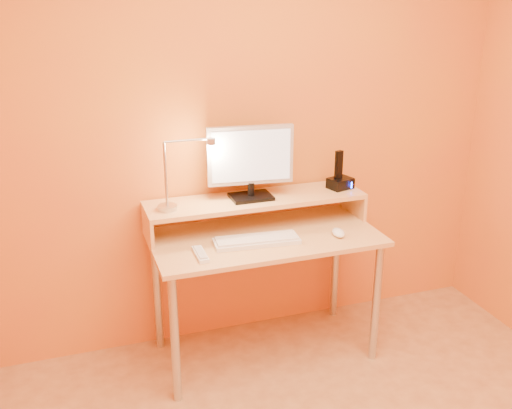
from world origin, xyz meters
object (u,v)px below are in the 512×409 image
object	(u,v)px
mouse	(338,233)
monitor_panel	(250,155)
lamp_base	(167,208)
remote_control	(200,254)
keyboard	(257,241)
phone_dock	(340,183)

from	to	relation	value
mouse	monitor_panel	bearing A→B (deg)	153.20
lamp_base	remote_control	world-z (taller)	lamp_base
lamp_base	keyboard	distance (m)	0.49
monitor_panel	phone_dock	world-z (taller)	monitor_panel
monitor_panel	lamp_base	bearing A→B (deg)	-168.44
phone_dock	keyboard	bearing A→B (deg)	-174.43
keyboard	monitor_panel	bearing A→B (deg)	83.94
monitor_panel	keyboard	bearing A→B (deg)	-94.47
lamp_base	monitor_panel	bearing A→B (deg)	4.97
monitor_panel	remote_control	distance (m)	0.61
phone_dock	remote_control	distance (m)	0.95
phone_dock	keyboard	distance (m)	0.65
phone_dock	mouse	bearing A→B (deg)	-132.91
phone_dock	remote_control	world-z (taller)	phone_dock
phone_dock	keyboard	world-z (taller)	phone_dock
monitor_panel	lamp_base	size ratio (longest dim) A/B	4.60
keyboard	remote_control	world-z (taller)	keyboard
monitor_panel	mouse	distance (m)	0.62
mouse	remote_control	distance (m)	0.75
mouse	remote_control	size ratio (longest dim) A/B	0.60
lamp_base	mouse	size ratio (longest dim) A/B	0.92
monitor_panel	keyboard	size ratio (longest dim) A/B	1.05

